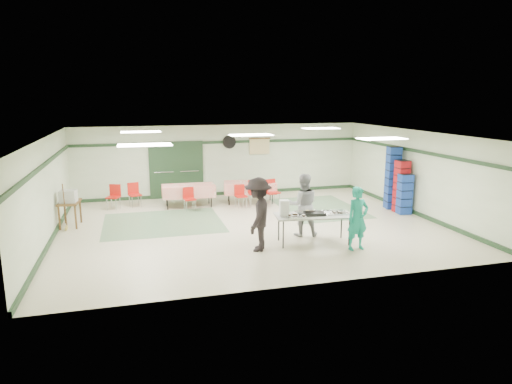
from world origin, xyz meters
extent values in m
plane|color=beige|center=(0.00, 0.00, 0.00)|extent=(11.00, 11.00, 0.00)
plane|color=white|center=(0.00, 0.00, 2.70)|extent=(11.00, 11.00, 0.00)
plane|color=beige|center=(0.00, 4.50, 1.35)|extent=(11.00, 0.00, 11.00)
plane|color=beige|center=(0.00, -4.50, 1.35)|extent=(11.00, 0.00, 11.00)
plane|color=beige|center=(-5.50, 0.00, 1.35)|extent=(0.00, 9.00, 9.00)
plane|color=beige|center=(5.50, 0.00, 1.35)|extent=(0.00, 9.00, 9.00)
cube|color=#1E3820|center=(0.00, 4.47, 2.05)|extent=(11.00, 0.06, 0.10)
cube|color=#1E3820|center=(0.00, 4.47, 0.06)|extent=(11.00, 0.06, 0.12)
cube|color=#1E3820|center=(-5.47, 0.00, 2.05)|extent=(0.06, 9.00, 0.10)
cube|color=#1E3820|center=(-5.47, 0.00, 0.06)|extent=(0.06, 9.00, 0.12)
cube|color=#1E3820|center=(5.47, 0.00, 2.05)|extent=(0.06, 9.00, 0.10)
cube|color=#1E3820|center=(5.47, 0.00, 0.06)|extent=(0.06, 9.00, 0.12)
cube|color=#638561|center=(-2.50, 1.00, 0.00)|extent=(3.50, 3.00, 0.01)
cube|color=#638561|center=(2.80, 1.50, 0.00)|extent=(2.50, 3.50, 0.01)
cube|color=gray|center=(-2.20, 4.44, 1.05)|extent=(0.90, 0.06, 2.10)
cube|color=gray|center=(-1.25, 4.44, 1.05)|extent=(0.90, 0.06, 2.10)
cube|color=#1E3820|center=(-1.73, 4.42, 1.05)|extent=(2.00, 0.03, 2.15)
cylinder|color=black|center=(0.30, 4.44, 2.05)|extent=(0.50, 0.10, 0.50)
cube|color=beige|center=(1.50, 4.44, 1.85)|extent=(0.80, 0.02, 0.60)
cube|color=beige|center=(1.16, -2.00, 0.74)|extent=(2.08, 1.06, 0.04)
cylinder|color=black|center=(0.26, -2.21, 0.36)|extent=(0.04, 0.04, 0.72)
cylinder|color=black|center=(1.97, -2.44, 0.36)|extent=(0.04, 0.04, 0.72)
cylinder|color=black|center=(0.35, -1.57, 0.36)|extent=(0.04, 0.04, 0.72)
cylinder|color=black|center=(2.05, -1.80, 0.36)|extent=(0.04, 0.04, 0.72)
cube|color=silver|center=(1.77, -2.03, 0.77)|extent=(0.67, 0.54, 0.02)
cube|color=silver|center=(1.07, -1.88, 0.77)|extent=(0.69, 0.56, 0.02)
cube|color=silver|center=(0.66, -2.12, 0.77)|extent=(0.59, 0.48, 0.02)
cube|color=black|center=(1.16, -2.04, 0.80)|extent=(0.56, 0.39, 0.08)
cube|color=white|center=(0.38, -1.92, 0.97)|extent=(0.25, 0.23, 0.41)
imported|color=#148E79|center=(2.02, -2.75, 0.80)|extent=(0.62, 0.44, 1.59)
imported|color=gray|center=(1.13, -1.30, 0.86)|extent=(0.96, 0.82, 1.72)
imported|color=black|center=(-0.38, -2.16, 0.92)|extent=(1.12, 1.36, 1.83)
cube|color=red|center=(0.72, 2.90, 0.74)|extent=(1.95, 1.10, 0.05)
cube|color=red|center=(0.72, 2.90, 0.55)|extent=(1.95, 1.12, 0.40)
cylinder|color=black|center=(-0.09, 2.72, 0.36)|extent=(0.04, 0.04, 0.72)
cylinder|color=black|center=(1.42, 2.46, 0.36)|extent=(0.04, 0.04, 0.72)
cylinder|color=black|center=(0.02, 3.33, 0.36)|extent=(0.04, 0.04, 0.72)
cylinder|color=black|center=(1.52, 3.07, 0.36)|extent=(0.04, 0.04, 0.72)
cube|color=red|center=(-1.48, 2.90, 0.74)|extent=(1.80, 0.82, 0.05)
cube|color=red|center=(-1.48, 2.90, 0.55)|extent=(1.80, 0.84, 0.40)
cylinder|color=black|center=(-2.23, 2.62, 0.36)|extent=(0.04, 0.04, 0.72)
cylinder|color=black|center=(-0.75, 2.58, 0.36)|extent=(0.04, 0.04, 0.72)
cylinder|color=black|center=(-2.22, 3.21, 0.36)|extent=(0.04, 0.04, 0.72)
cylinder|color=black|center=(-0.73, 3.17, 0.36)|extent=(0.04, 0.04, 0.72)
cube|color=red|center=(0.73, 2.25, 0.47)|extent=(0.48, 0.48, 0.04)
cube|color=red|center=(0.75, 2.44, 0.71)|extent=(0.43, 0.09, 0.43)
cylinder|color=silver|center=(0.54, 2.10, 0.22)|extent=(0.02, 0.02, 0.45)
cylinder|color=silver|center=(0.88, 2.05, 0.22)|extent=(0.02, 0.02, 0.45)
cylinder|color=silver|center=(0.58, 2.44, 0.22)|extent=(0.02, 0.02, 0.45)
cylinder|color=silver|center=(0.92, 2.39, 0.22)|extent=(0.02, 0.02, 0.45)
cube|color=red|center=(0.23, 2.25, 0.40)|extent=(0.41, 0.41, 0.04)
cube|color=red|center=(0.21, 2.41, 0.60)|extent=(0.37, 0.09, 0.36)
cylinder|color=silver|center=(0.11, 2.08, 0.19)|extent=(0.02, 0.02, 0.38)
cylinder|color=silver|center=(0.40, 2.12, 0.19)|extent=(0.02, 0.02, 0.38)
cylinder|color=silver|center=(0.07, 2.37, 0.19)|extent=(0.02, 0.02, 0.38)
cylinder|color=silver|center=(0.36, 2.41, 0.19)|extent=(0.02, 0.02, 0.38)
cube|color=red|center=(1.36, 2.25, 0.47)|extent=(0.52, 0.52, 0.04)
cube|color=red|center=(1.32, 2.43, 0.70)|extent=(0.42, 0.14, 0.43)
cylinder|color=silver|center=(1.24, 2.04, 0.22)|extent=(0.02, 0.02, 0.45)
cylinder|color=silver|center=(1.57, 2.12, 0.22)|extent=(0.02, 0.02, 0.45)
cylinder|color=silver|center=(1.16, 2.37, 0.22)|extent=(0.02, 0.02, 0.45)
cylinder|color=silver|center=(1.49, 2.45, 0.22)|extent=(0.02, 0.02, 0.45)
cube|color=red|center=(-1.53, 2.25, 0.40)|extent=(0.41, 0.41, 0.04)
cube|color=red|center=(-1.55, 2.41, 0.60)|extent=(0.37, 0.08, 0.36)
cylinder|color=silver|center=(-1.66, 2.08, 0.19)|extent=(0.02, 0.02, 0.38)
cylinder|color=silver|center=(-1.37, 2.12, 0.19)|extent=(0.02, 0.02, 0.38)
cylinder|color=silver|center=(-1.69, 2.37, 0.19)|extent=(0.02, 0.02, 0.38)
cylinder|color=silver|center=(-1.40, 2.41, 0.19)|extent=(0.02, 0.02, 0.38)
cube|color=red|center=(-3.28, 3.30, 0.43)|extent=(0.48, 0.48, 0.04)
cube|color=red|center=(-3.33, 3.46, 0.64)|extent=(0.38, 0.15, 0.39)
cylinder|color=silver|center=(-3.38, 3.10, 0.20)|extent=(0.02, 0.02, 0.41)
cylinder|color=silver|center=(-3.09, 3.19, 0.20)|extent=(0.02, 0.02, 0.41)
cylinder|color=silver|center=(-3.47, 3.40, 0.20)|extent=(0.02, 0.02, 0.41)
cylinder|color=silver|center=(-3.18, 3.49, 0.20)|extent=(0.02, 0.02, 0.41)
cube|color=red|center=(-3.99, 3.10, 0.43)|extent=(0.51, 0.51, 0.04)
cube|color=red|center=(-3.92, 3.26, 0.65)|extent=(0.37, 0.19, 0.39)
cylinder|color=silver|center=(-4.20, 3.01, 0.21)|extent=(0.02, 0.02, 0.41)
cylinder|color=silver|center=(-3.91, 2.89, 0.21)|extent=(0.02, 0.02, 0.41)
cylinder|color=silver|center=(-4.07, 3.30, 0.21)|extent=(0.02, 0.02, 0.41)
cylinder|color=silver|center=(-3.79, 3.18, 0.21)|extent=(0.02, 0.02, 0.41)
cube|color=navy|center=(5.15, 0.79, 1.06)|extent=(0.47, 0.47, 2.13)
cube|color=#A61014|center=(5.15, 0.25, 0.87)|extent=(0.39, 0.39, 1.74)
cube|color=navy|center=(5.15, 0.06, 0.66)|extent=(0.45, 0.45, 1.33)
cube|color=brown|center=(-5.15, 1.34, 0.72)|extent=(0.63, 0.91, 0.05)
cube|color=brown|center=(-5.40, 1.01, 0.35)|extent=(0.05, 0.05, 0.70)
cube|color=brown|center=(-4.96, 0.97, 0.35)|extent=(0.05, 0.05, 0.70)
cube|color=brown|center=(-5.34, 1.71, 0.35)|extent=(0.05, 0.05, 0.70)
cube|color=brown|center=(-4.90, 1.67, 0.35)|extent=(0.05, 0.05, 0.70)
cube|color=#A9A9A5|center=(-5.15, 1.25, 0.92)|extent=(0.50, 0.45, 0.35)
cylinder|color=brown|center=(-5.23, 1.00, 0.69)|extent=(0.05, 0.22, 1.33)
camera|label=1|loc=(-3.27, -12.61, 3.76)|focal=32.00mm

